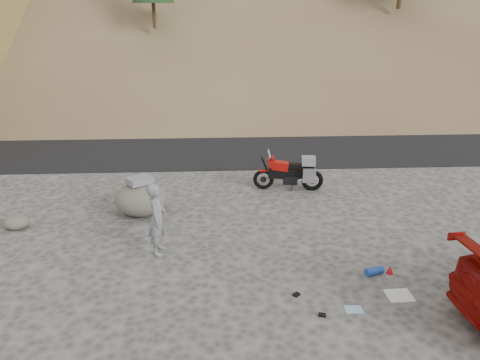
% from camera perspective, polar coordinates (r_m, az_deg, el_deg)
% --- Properties ---
extents(ground, '(140.00, 140.00, 0.00)m').
position_cam_1_polar(ground, '(10.83, 3.62, -8.59)').
color(ground, '#464441').
rests_on(ground, ground).
extents(road, '(120.00, 7.00, 0.05)m').
position_cam_1_polar(road, '(19.16, 0.65, 4.67)').
color(road, black).
rests_on(road, ground).
extents(motorcycle, '(2.12, 0.74, 1.26)m').
position_cam_1_polar(motorcycle, '(14.10, 6.31, 0.86)').
color(motorcycle, black).
rests_on(motorcycle, ground).
extents(man, '(0.44, 0.63, 1.67)m').
position_cam_1_polar(man, '(10.91, -9.77, -8.65)').
color(man, gray).
rests_on(man, ground).
extents(boulder, '(1.74, 1.64, 1.08)m').
position_cam_1_polar(boulder, '(12.65, -12.00, -2.19)').
color(boulder, '#555149').
rests_on(boulder, ground).
extents(small_rock, '(0.65, 0.59, 0.38)m').
position_cam_1_polar(small_rock, '(13.00, -25.62, -4.61)').
color(small_rock, '#555149').
rests_on(small_rock, ground).
extents(gear_white_cloth, '(0.50, 0.45, 0.02)m').
position_cam_1_polar(gear_white_cloth, '(9.81, 18.84, -13.18)').
color(gear_white_cloth, white).
rests_on(gear_white_cloth, ground).
extents(gear_blue_mat, '(0.43, 0.27, 0.16)m').
position_cam_1_polar(gear_blue_mat, '(10.30, 16.07, -10.61)').
color(gear_blue_mat, '#1B41A2').
rests_on(gear_blue_mat, ground).
extents(gear_bottle, '(0.09, 0.09, 0.20)m').
position_cam_1_polar(gear_bottle, '(10.46, 25.14, -11.25)').
color(gear_bottle, '#1B41A2').
rests_on(gear_bottle, ground).
extents(gear_funnel, '(0.17, 0.17, 0.19)m').
position_cam_1_polar(gear_funnel, '(10.42, 17.82, -10.36)').
color(gear_funnel, red).
rests_on(gear_funnel, ground).
extents(gear_glove_a, '(0.15, 0.13, 0.04)m').
position_cam_1_polar(gear_glove_a, '(8.93, 9.98, -15.90)').
color(gear_glove_a, black).
rests_on(gear_glove_a, ground).
extents(gear_glove_b, '(0.16, 0.16, 0.04)m').
position_cam_1_polar(gear_glove_b, '(9.38, 6.89, -13.68)').
color(gear_glove_b, black).
rests_on(gear_glove_b, ground).
extents(gear_blue_cloth, '(0.32, 0.24, 0.01)m').
position_cam_1_polar(gear_blue_cloth, '(9.20, 13.69, -15.07)').
color(gear_blue_cloth, '#8FC3DD').
rests_on(gear_blue_cloth, ground).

